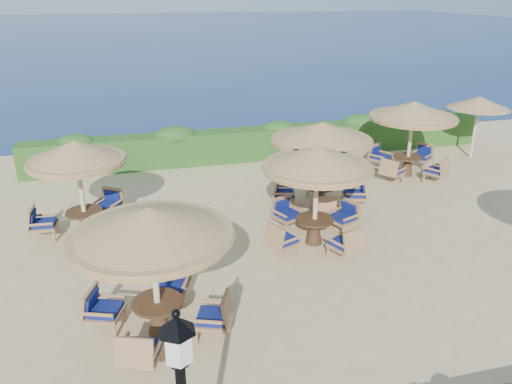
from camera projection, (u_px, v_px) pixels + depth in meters
The scene contains 9 objects.
ground at pixel (339, 241), 13.20m from camera, with size 120.00×120.00×0.00m, color #CEB482.
sea at pixel (156, 31), 75.91m from camera, with size 160.00×160.00×0.00m, color navy.
hedge at pixel (266, 143), 19.42m from camera, with size 18.00×0.90×1.20m, color #1F4A17.
extra_parasol at pixel (479, 103), 18.83m from camera, with size 2.30×2.30×2.41m.
cafe_set_0 at pixel (152, 247), 8.99m from camera, with size 3.01×3.01×2.65m.
cafe_set_1 at pixel (317, 178), 12.40m from camera, with size 2.85×2.85×2.65m.
cafe_set_3 at pixel (78, 171), 12.82m from camera, with size 2.67×2.77×2.65m.
cafe_set_4 at pixel (321, 148), 14.53m from camera, with size 2.96×2.96×2.65m.
cafe_set_5 at pixel (412, 124), 17.10m from camera, with size 2.99×2.99×2.65m.
Camera 1 is at (-5.04, -10.81, 6.21)m, focal length 35.00 mm.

